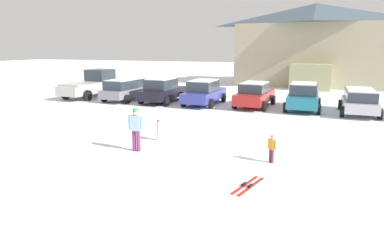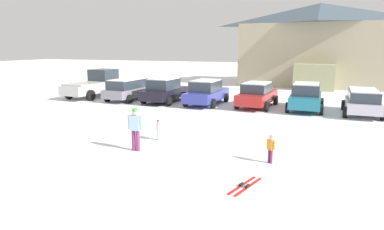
{
  "view_description": "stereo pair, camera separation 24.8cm",
  "coord_description": "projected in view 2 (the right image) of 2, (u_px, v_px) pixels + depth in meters",
  "views": [
    {
      "loc": [
        4.46,
        -7.53,
        3.98
      ],
      "look_at": [
        -0.46,
        5.83,
        1.13
      ],
      "focal_mm": 32.0,
      "sensor_mm": 36.0,
      "label": 1
    },
    {
      "loc": [
        4.69,
        -7.44,
        3.98
      ],
      "look_at": [
        -0.46,
        5.83,
        1.13
      ],
      "focal_mm": 32.0,
      "sensor_mm": 36.0,
      "label": 2
    }
  ],
  "objects": [
    {
      "name": "pickup_truck",
      "position": [
        97.0,
        84.0,
        27.68
      ],
      "size": [
        2.62,
        5.88,
        2.15
      ],
      "color": "#BAB8B8",
      "rests_on": "ground"
    },
    {
      "name": "pair_of_skis",
      "position": [
        245.0,
        186.0,
        9.91
      ],
      "size": [
        0.71,
        1.63,
        0.08
      ],
      "color": "red",
      "rests_on": "ground"
    },
    {
      "name": "parked_black_sedan",
      "position": [
        165.0,
        90.0,
        24.81
      ],
      "size": [
        2.35,
        4.48,
        1.76
      ],
      "color": "black",
      "rests_on": "ground"
    },
    {
      "name": "parked_blue_hatchback",
      "position": [
        206.0,
        92.0,
        23.83
      ],
      "size": [
        2.27,
        4.76,
        1.72
      ],
      "color": "#333D9B",
      "rests_on": "ground"
    },
    {
      "name": "skier_child_in_pink_snowsuit",
      "position": [
        158.0,
        129.0,
        14.74
      ],
      "size": [
        0.16,
        0.33,
        0.89
      ],
      "color": "#94B1C2",
      "rests_on": "ground"
    },
    {
      "name": "parked_silver_wagon",
      "position": [
        363.0,
        101.0,
        20.16
      ],
      "size": [
        2.17,
        4.23,
        1.52
      ],
      "color": "#BAB5C4",
      "rests_on": "ground"
    },
    {
      "name": "skier_child_in_orange_jacket",
      "position": [
        271.0,
        148.0,
        11.8
      ],
      "size": [
        0.31,
        0.25,
        0.99
      ],
      "color": "#742A56",
      "rests_on": "ground"
    },
    {
      "name": "parked_grey_wagon",
      "position": [
        128.0,
        89.0,
        25.75
      ],
      "size": [
        2.31,
        4.37,
        1.61
      ],
      "color": "gray",
      "rests_on": "ground"
    },
    {
      "name": "parked_red_sedan",
      "position": [
        257.0,
        94.0,
        22.84
      ],
      "size": [
        2.39,
        4.69,
        1.66
      ],
      "color": "red",
      "rests_on": "ground"
    },
    {
      "name": "ski_lodge",
      "position": [
        318.0,
        44.0,
        35.66
      ],
      "size": [
        15.66,
        10.79,
        8.36
      ],
      "color": "tan",
      "rests_on": "ground"
    },
    {
      "name": "ground",
      "position": [
        130.0,
        196.0,
        9.25
      ],
      "size": [
        160.0,
        160.0,
        0.0
      ],
      "primitive_type": "plane",
      "color": "white"
    },
    {
      "name": "parked_teal_hatchback",
      "position": [
        306.0,
        97.0,
        21.64
      ],
      "size": [
        2.19,
        4.35,
        1.74
      ],
      "color": "#1F6F89",
      "rests_on": "ground"
    },
    {
      "name": "skier_adult_in_blue_parka",
      "position": [
        135.0,
        127.0,
        13.14
      ],
      "size": [
        0.62,
        0.27,
        1.67
      ],
      "color": "#7A2C62",
      "rests_on": "ground"
    }
  ]
}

